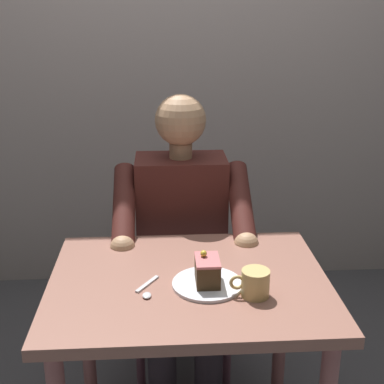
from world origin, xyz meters
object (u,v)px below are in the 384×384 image
(seated_person, at_px, (182,243))
(cake_slice, at_px, (207,270))
(chair, at_px, (181,253))
(coffee_cup, at_px, (255,283))
(dining_table, at_px, (189,309))
(dessert_spoon, at_px, (147,290))

(seated_person, height_order, cake_slice, seated_person)
(chair, xyz_separation_m, cake_slice, (-0.05, 0.69, 0.28))
(chair, distance_m, coffee_cup, 0.82)
(dining_table, relative_size, dessert_spoon, 6.29)
(chair, distance_m, seated_person, 0.22)
(cake_slice, bearing_deg, seated_person, -84.10)
(chair, distance_m, cake_slice, 0.74)
(dining_table, bearing_deg, cake_slice, 140.77)
(coffee_cup, bearing_deg, dining_table, -30.97)
(seated_person, distance_m, dessert_spoon, 0.56)
(dining_table, distance_m, chair, 0.66)
(dining_table, xyz_separation_m, cake_slice, (-0.05, 0.04, 0.16))
(dining_table, xyz_separation_m, dessert_spoon, (0.13, 0.07, 0.11))
(chair, distance_m, dessert_spoon, 0.76)
(dining_table, relative_size, cake_slice, 8.09)
(cake_slice, relative_size, dessert_spoon, 0.78)
(dining_table, height_order, chair, chair)
(cake_slice, xyz_separation_m, coffee_cup, (-0.13, 0.07, -0.01))
(dessert_spoon, bearing_deg, chair, -100.19)
(chair, xyz_separation_m, coffee_cup, (-0.18, 0.76, 0.27))
(dining_table, distance_m, coffee_cup, 0.26)
(dining_table, bearing_deg, chair, -90.00)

